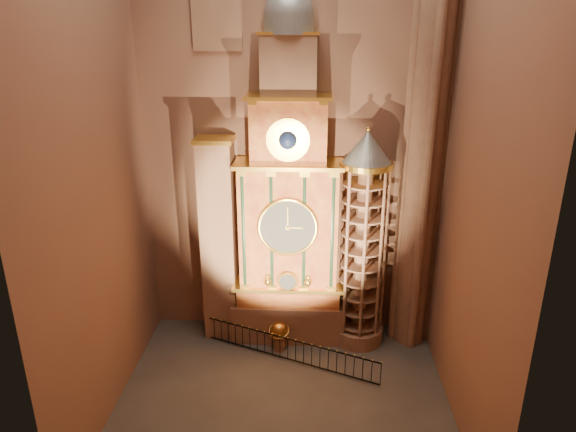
# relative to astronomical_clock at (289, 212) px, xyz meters

# --- Properties ---
(floor) EXTENTS (14.00, 14.00, 0.00)m
(floor) POSITION_rel_astronomical_clock_xyz_m (0.00, -4.96, -6.68)
(floor) COLOR #383330
(floor) RESTS_ON ground
(wall_back) EXTENTS (22.00, 0.00, 22.00)m
(wall_back) POSITION_rel_astronomical_clock_xyz_m (0.00, 1.04, 4.32)
(wall_back) COLOR #855C47
(wall_back) RESTS_ON floor
(wall_left) EXTENTS (0.00, 22.00, 22.00)m
(wall_left) POSITION_rel_astronomical_clock_xyz_m (-7.00, -4.96, 4.32)
(wall_left) COLOR #855C47
(wall_left) RESTS_ON floor
(wall_right) EXTENTS (0.00, 22.00, 22.00)m
(wall_right) POSITION_rel_astronomical_clock_xyz_m (7.00, -4.96, 4.32)
(wall_right) COLOR #855C47
(wall_right) RESTS_ON floor
(astronomical_clock) EXTENTS (5.60, 2.41, 16.70)m
(astronomical_clock) POSITION_rel_astronomical_clock_xyz_m (0.00, 0.00, 0.00)
(astronomical_clock) COLOR #8C634C
(astronomical_clock) RESTS_ON floor
(portrait_tower) EXTENTS (1.80, 1.60, 10.20)m
(portrait_tower) POSITION_rel_astronomical_clock_xyz_m (-3.40, 0.02, -1.53)
(portrait_tower) COLOR #8C634C
(portrait_tower) RESTS_ON floor
(stair_turret) EXTENTS (2.50, 2.50, 10.80)m
(stair_turret) POSITION_rel_astronomical_clock_xyz_m (3.50, -0.26, -1.41)
(stair_turret) COLOR #8C634C
(stair_turret) RESTS_ON floor
(gothic_pier) EXTENTS (2.04, 2.04, 22.00)m
(gothic_pier) POSITION_rel_astronomical_clock_xyz_m (6.10, 0.04, 4.32)
(gothic_pier) COLOR #8C634C
(gothic_pier) RESTS_ON floor
(celestial_globe) EXTENTS (1.24, 1.20, 1.47)m
(celestial_globe) POSITION_rel_astronomical_clock_xyz_m (-0.41, -1.36, -5.79)
(celestial_globe) COLOR #8C634C
(celestial_globe) RESTS_ON floor
(iron_railing) EXTENTS (8.33, 3.43, 1.17)m
(iron_railing) POSITION_rel_astronomical_clock_xyz_m (0.06, -2.28, -6.04)
(iron_railing) COLOR black
(iron_railing) RESTS_ON floor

